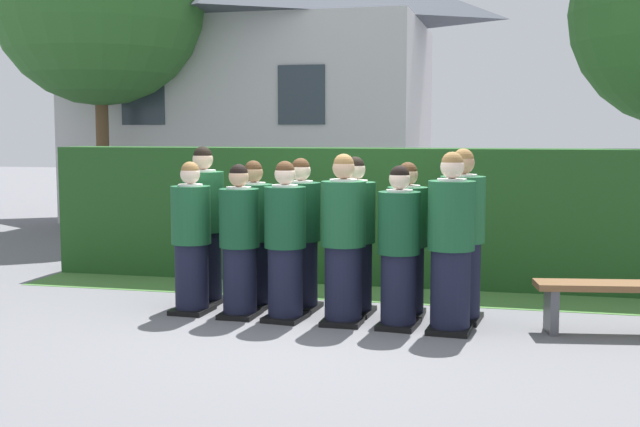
# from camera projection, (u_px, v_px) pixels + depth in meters

# --- Properties ---
(ground_plane) EXTENTS (60.00, 60.00, 0.00)m
(ground_plane) POSITION_uv_depth(u_px,v_px,m) (314.00, 321.00, 8.00)
(ground_plane) COLOR slate
(student_front_row_0) EXTENTS (0.41, 0.50, 1.56)m
(student_front_row_0) POSITION_uv_depth(u_px,v_px,m) (191.00, 241.00, 8.33)
(student_front_row_0) COLOR black
(student_front_row_0) RESTS_ON ground
(student_front_row_1) EXTENTS (0.40, 0.49, 1.55)m
(student_front_row_1) POSITION_uv_depth(u_px,v_px,m) (239.00, 245.00, 8.14)
(student_front_row_1) COLOR black
(student_front_row_1) RESTS_ON ground
(student_front_row_2) EXTENTS (0.41, 0.49, 1.58)m
(student_front_row_2) POSITION_uv_depth(u_px,v_px,m) (285.00, 245.00, 7.99)
(student_front_row_2) COLOR black
(student_front_row_2) RESTS_ON ground
(student_front_row_3) EXTENTS (0.43, 0.52, 1.66)m
(student_front_row_3) POSITION_uv_depth(u_px,v_px,m) (343.00, 243.00, 7.85)
(student_front_row_3) COLOR black
(student_front_row_3) RESTS_ON ground
(student_front_row_4) EXTENTS (0.40, 0.48, 1.55)m
(student_front_row_4) POSITION_uv_depth(u_px,v_px,m) (399.00, 251.00, 7.68)
(student_front_row_4) COLOR black
(student_front_row_4) RESTS_ON ground
(student_front_row_5) EXTENTS (0.44, 0.51, 1.69)m
(student_front_row_5) POSITION_uv_depth(u_px,v_px,m) (451.00, 247.00, 7.52)
(student_front_row_5) COLOR black
(student_front_row_5) RESTS_ON ground
(student_rear_row_0) EXTENTS (0.45, 0.50, 1.71)m
(student_rear_row_0) POSITION_uv_depth(u_px,v_px,m) (204.00, 229.00, 8.78)
(student_rear_row_0) COLOR black
(student_rear_row_0) RESTS_ON ground
(student_rear_row_1) EXTENTS (0.41, 0.48, 1.57)m
(student_rear_row_1) POSITION_uv_depth(u_px,v_px,m) (254.00, 238.00, 8.57)
(student_rear_row_1) COLOR black
(student_rear_row_1) RESTS_ON ground
(student_rear_row_2) EXTENTS (0.42, 0.48, 1.60)m
(student_rear_row_2) POSITION_uv_depth(u_px,v_px,m) (301.00, 238.00, 8.46)
(student_rear_row_2) COLOR black
(student_rear_row_2) RESTS_ON ground
(student_rear_row_3) EXTENTS (0.42, 0.52, 1.62)m
(student_rear_row_3) POSITION_uv_depth(u_px,v_px,m) (355.00, 240.00, 8.26)
(student_rear_row_3) COLOR black
(student_rear_row_3) RESTS_ON ground
(student_rear_row_4) EXTENTS (0.41, 0.45, 1.57)m
(student_rear_row_4) POSITION_uv_depth(u_px,v_px,m) (407.00, 244.00, 8.14)
(student_rear_row_4) COLOR black
(student_rear_row_4) RESTS_ON ground
(student_rear_row_5) EXTENTS (0.44, 0.53, 1.71)m
(student_rear_row_5) POSITION_uv_depth(u_px,v_px,m) (462.00, 239.00, 7.95)
(student_rear_row_5) COLOR black
(student_rear_row_5) RESTS_ON ground
(hedge) EXTENTS (7.88, 0.70, 1.67)m
(hedge) POSITION_uv_depth(u_px,v_px,m) (358.00, 215.00, 10.09)
(hedge) COLOR #214C1E
(hedge) RESTS_ON ground
(school_building_main) EXTENTS (7.54, 4.76, 6.24)m
(school_building_main) POSITION_uv_depth(u_px,v_px,m) (257.00, 69.00, 17.52)
(school_building_main) COLOR silver
(school_building_main) RESTS_ON ground
(wooden_bench) EXTENTS (1.44, 0.58, 0.48)m
(wooden_bench) POSITION_uv_depth(u_px,v_px,m) (612.00, 296.00, 7.49)
(wooden_bench) COLOR brown
(wooden_bench) RESTS_ON ground
(lawn_strip) EXTENTS (7.88, 0.90, 0.01)m
(lawn_strip) POSITION_uv_depth(u_px,v_px,m) (345.00, 293.00, 9.40)
(lawn_strip) COLOR #477A38
(lawn_strip) RESTS_ON ground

